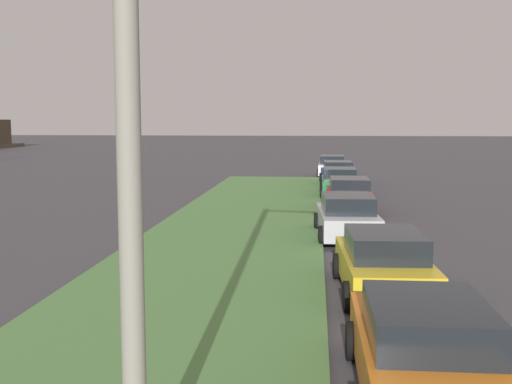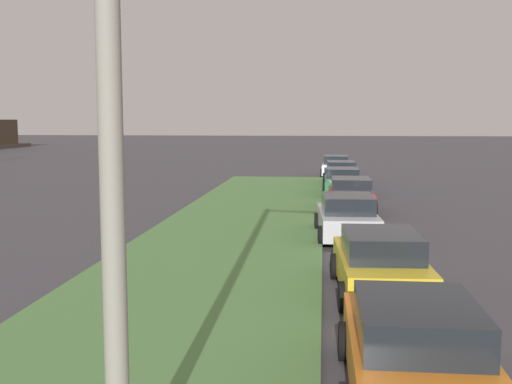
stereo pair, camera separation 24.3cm
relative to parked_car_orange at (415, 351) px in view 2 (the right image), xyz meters
The scene contains 9 objects.
grass_median 5.35m from the parked_car_orange, 54.19° to the left, with size 60.00×6.00×0.12m, color #517F42.
parked_car_orange is the anchor object (origin of this frame).
parked_car_yellow 5.35m from the parked_car_orange, ahead, with size 4.38×2.18×1.47m.
parked_car_silver 12.11m from the parked_car_orange, ahead, with size 4.39×2.20×1.47m.
parked_car_red 18.23m from the parked_car_orange, ahead, with size 4.32×2.05×1.47m.
parked_car_green 23.69m from the parked_car_orange, ahead, with size 4.30×2.03×1.47m.
parked_car_blue 28.91m from the parked_car_orange, ahead, with size 4.36×2.13×1.47m.
parked_car_white 34.81m from the parked_car_orange, ahead, with size 4.36×2.13×1.47m.
streetlight 5.53m from the parked_car_orange, 134.18° to the left, with size 0.71×2.87×7.50m.
Camera 2 is at (-1.76, 4.67, 3.94)m, focal length 44.14 mm.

